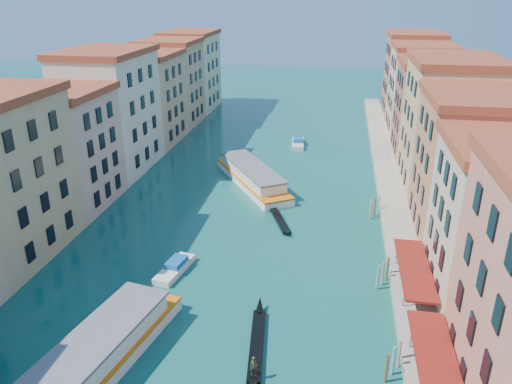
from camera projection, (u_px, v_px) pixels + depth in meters
The scene contains 11 objects.
left_bank_palazzos at pixel (94, 125), 81.08m from camera, with size 12.80×128.40×21.00m.
right_bank_palazzos at pixel (454, 141), 72.64m from camera, with size 12.80×128.40×21.00m.
quay at pixel (391, 196), 77.43m from camera, with size 4.00×140.00×1.00m, color gray.
restaurant_awnings at pixel (440, 376), 38.21m from camera, with size 3.20×44.55×3.12m.
mooring_poles_right at pixel (390, 341), 44.62m from camera, with size 1.44×54.24×3.20m.
vaporetto_near at pixel (91, 361), 41.93m from camera, with size 9.20×22.66×3.29m.
vaporetto_far at pixel (252, 176), 82.59m from camera, with size 15.82×21.09×3.24m.
gondola_fore at pixel (257, 343), 45.66m from camera, with size 2.41×12.96×2.58m.
gondola_far at pixel (279, 218), 70.31m from camera, with size 4.84×10.78×1.59m.
motorboat_mid at pixel (175, 268), 57.64m from camera, with size 3.23×6.87×1.37m.
motorboat_far at pixel (298, 143), 103.07m from camera, with size 2.91×7.58×1.54m.
Camera 1 is at (13.32, -8.81, 30.72)m, focal length 35.00 mm.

